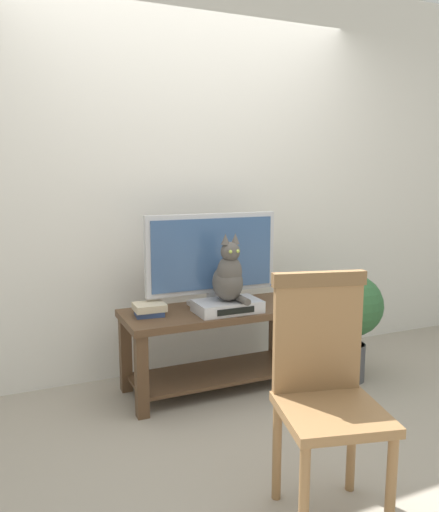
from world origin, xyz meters
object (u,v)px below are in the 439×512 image
(tv_stand, at_px, (216,335))
(book_stack, at_px, (149,309))
(media_box, at_px, (228,306))
(potted_plant, at_px, (352,313))
(wooden_chair, at_px, (325,380))
(tv, at_px, (212,257))
(cat, at_px, (229,276))

(tv_stand, xyz_separation_m, book_stack, (-0.44, 0.02, 0.22))
(media_box, bearing_deg, potted_plant, -9.56)
(potted_plant, bearing_deg, book_stack, 168.69)
(wooden_chair, height_order, book_stack, wooden_chair)
(tv, bearing_deg, potted_plant, -19.58)
(tv, distance_m, cat, 0.21)
(media_box, distance_m, cat, 0.20)
(tv, height_order, book_stack, tv)
(tv, xyz_separation_m, media_box, (0.03, -0.17, -0.29))
(wooden_chair, xyz_separation_m, potted_plant, (0.96, 1.04, -0.10))
(media_box, xyz_separation_m, book_stack, (-0.48, 0.12, 0.00))
(tv_stand, bearing_deg, wooden_chair, -93.11)
(tv_stand, distance_m, potted_plant, 0.93)
(media_box, xyz_separation_m, potted_plant, (0.86, -0.14, -0.11))
(cat, height_order, wooden_chair, cat)
(tv, height_order, wooden_chair, tv)
(media_box, bearing_deg, wooden_chair, -94.98)
(media_box, height_order, book_stack, same)
(tv_stand, height_order, cat, cat)
(tv, relative_size, book_stack, 4.65)
(wooden_chair, bearing_deg, tv, 87.06)
(tv, distance_m, potted_plant, 1.03)
(tv_stand, height_order, book_stack, book_stack)
(media_box, relative_size, wooden_chair, 0.41)
(tv, bearing_deg, book_stack, -173.40)
(tv, distance_m, media_box, 0.34)
(book_stack, relative_size, potted_plant, 0.26)
(cat, xyz_separation_m, potted_plant, (0.86, -0.13, -0.31))
(tv, bearing_deg, wooden_chair, -92.94)
(media_box, relative_size, potted_plant, 0.56)
(tv_stand, height_order, potted_plant, potted_plant)
(tv_stand, bearing_deg, tv, 89.98)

